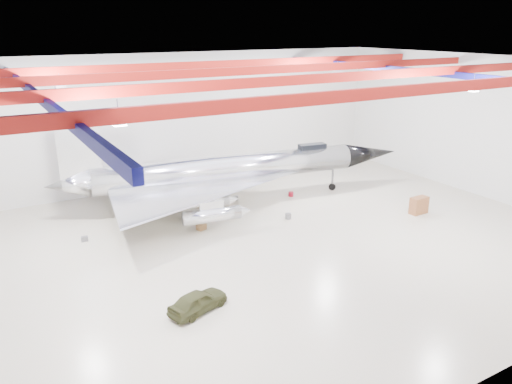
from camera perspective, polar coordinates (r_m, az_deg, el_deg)
floor at (r=31.39m, az=1.00°, el=-6.07°), size 40.00×40.00×0.00m
wall_back at (r=42.76m, az=-9.52°, el=8.08°), size 40.00×0.00×40.00m
wall_right at (r=43.19m, az=24.57°, el=6.77°), size 0.00×30.00×30.00m
ceiling at (r=28.62m, az=1.12°, el=14.39°), size 40.00×40.00×0.00m
ceiling_structure at (r=28.68m, az=1.11°, el=13.05°), size 39.50×29.50×1.08m
jet_aircraft at (r=37.80m, az=-3.18°, el=2.28°), size 27.97×18.31×7.65m
jeep at (r=24.56m, az=-6.66°, el=-12.29°), size 3.33×2.15×1.06m
desk at (r=38.16m, az=18.12°, el=-1.45°), size 1.39×0.73×1.25m
crate_ply at (r=33.78m, az=-6.26°, el=-3.97°), size 0.69×0.62×0.40m
toolbox_red at (r=38.54m, az=-8.07°, el=-1.22°), size 0.48×0.38×0.33m
engine_drum at (r=35.50m, az=3.70°, el=-2.77°), size 0.45×0.45×0.39m
parts_bin at (r=37.11m, az=-3.95°, el=-1.82°), size 0.65×0.59×0.37m
crate_small at (r=33.69m, az=-19.00°, el=-5.09°), size 0.47×0.40×0.29m
tool_chest at (r=40.16m, az=4.01°, el=-0.24°), size 0.53×0.53×0.36m
oil_barrel at (r=36.52m, az=-2.57°, el=-2.10°), size 0.72×0.64×0.42m
spares_box at (r=39.21m, az=-2.32°, el=-0.70°), size 0.39×0.39×0.33m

